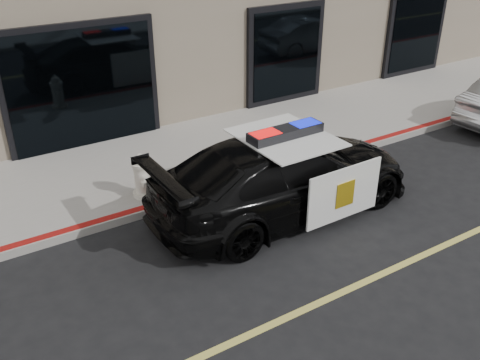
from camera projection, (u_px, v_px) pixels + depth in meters
ground at (316, 305)px, 7.63m from camera, size 120.00×120.00×0.00m
sidewalk_n at (161, 163)px, 11.52m from camera, size 60.00×3.50×0.15m
police_car at (284, 175)px, 9.58m from camera, size 2.37×5.10×1.66m
fire_hydrant at (142, 177)px, 9.92m from camera, size 0.39×0.54×0.86m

